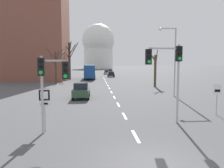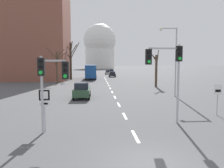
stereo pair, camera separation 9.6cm
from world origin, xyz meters
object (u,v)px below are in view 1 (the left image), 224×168
speed_limit_sign (217,94)px  sedan_near_left (111,74)px  sedan_mid_centre (81,90)px  sedan_far_left (110,71)px  traffic_signal_near_right (168,64)px  street_lamp_right (172,54)px  city_bus (90,71)px  route_sign_post (45,103)px  sedan_near_right (106,72)px  traffic_signal_near_left (50,76)px

speed_limit_sign → sedan_near_left: size_ratio=0.60×
sedan_mid_centre → sedan_far_left: (7.22, 60.61, -0.06)m
traffic_signal_near_right → sedan_far_left: 71.35m
traffic_signal_near_right → sedan_mid_centre: bearing=120.0°
street_lamp_right → city_bus: size_ratio=0.73×
route_sign_post → city_bus: 42.38m
street_lamp_right → sedan_near_left: (-4.42, 37.96, -4.07)m
speed_limit_sign → sedan_mid_centre: speed_limit_sign is taller
sedan_near_right → city_bus: bearing=-102.4°
sedan_near_right → traffic_signal_near_left: bearing=-95.3°
traffic_signal_near_right → route_sign_post: size_ratio=2.09×
traffic_signal_near_right → sedan_mid_centre: (-6.18, 10.68, -2.94)m
route_sign_post → speed_limit_sign: 12.21m
sedan_mid_centre → city_bus: city_bus is taller
traffic_signal_near_left → traffic_signal_near_right: size_ratio=0.84×
sedan_near_left → sedan_far_left: size_ratio=1.00×
speed_limit_sign → city_bus: city_bus is taller
traffic_signal_near_right → street_lamp_right: street_lamp_right is taller
city_bus → traffic_signal_near_right: bearing=-81.7°
sedan_near_left → city_bus: city_bus is taller
route_sign_post → sedan_near_left: size_ratio=0.61×
street_lamp_right → sedan_far_left: (-3.17, 60.05, -4.06)m
route_sign_post → sedan_near_right: bearing=84.3°
traffic_signal_near_left → sedan_near_left: 51.25m
street_lamp_right → sedan_mid_centre: (-10.39, -0.55, -4.00)m
route_sign_post → sedan_far_left: 72.95m
street_lamp_right → sedan_far_left: size_ratio=2.00×
speed_limit_sign → sedan_near_right: 63.41m
route_sign_post → sedan_mid_centre: 11.93m
sedan_near_right → street_lamp_right: bearing=-84.7°
sedan_near_left → speed_limit_sign: bearing=-84.5°
route_sign_post → traffic_signal_near_left: bearing=-41.2°
traffic_signal_near_right → route_sign_post: 7.84m
sedan_far_left → city_bus: (-7.06, -30.09, 1.24)m
sedan_near_left → sedan_mid_centre: size_ratio=0.95×
speed_limit_sign → sedan_near_right: size_ratio=0.57×
route_sign_post → street_lamp_right: 17.32m
street_lamp_right → sedan_far_left: street_lamp_right is taller
sedan_near_right → city_bus: (-5.23, -23.86, 1.28)m
route_sign_post → sedan_far_left: bearing=83.3°
route_sign_post → street_lamp_right: size_ratio=0.30×
city_bus → speed_limit_sign: bearing=-75.2°
traffic_signal_near_right → street_lamp_right: (4.22, 11.23, 1.06)m
traffic_signal_near_right → sedan_far_left: (1.05, 71.28, -3.00)m
route_sign_post → sedan_near_right: (6.67, 66.21, -0.87)m
sedan_near_left → traffic_signal_near_left: bearing=-97.6°
sedan_mid_centre → city_bus: size_ratio=0.39×
traffic_signal_near_left → traffic_signal_near_right: bearing=12.5°
sedan_far_left → sedan_near_left: bearing=-93.2°
traffic_signal_near_right → sedan_far_left: bearing=89.2°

